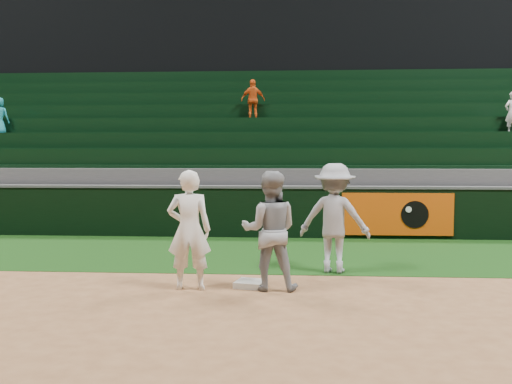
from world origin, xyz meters
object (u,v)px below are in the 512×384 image
first_baseman (189,230)px  baserunner (270,230)px  base_coach (334,218)px  first_base (250,284)px

first_baseman → baserunner: bearing=179.3°
baserunner → base_coach: 1.64m
base_coach → baserunner: bearing=62.7°
first_baseman → base_coach: bearing=-153.6°
baserunner → base_coach: bearing=-130.0°
first_base → first_baseman: first_baseman is taller
first_base → first_baseman: (-0.90, -0.21, 0.85)m
first_base → baserunner: 0.91m
first_base → base_coach: base_coach is taller
first_base → first_baseman: 1.26m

